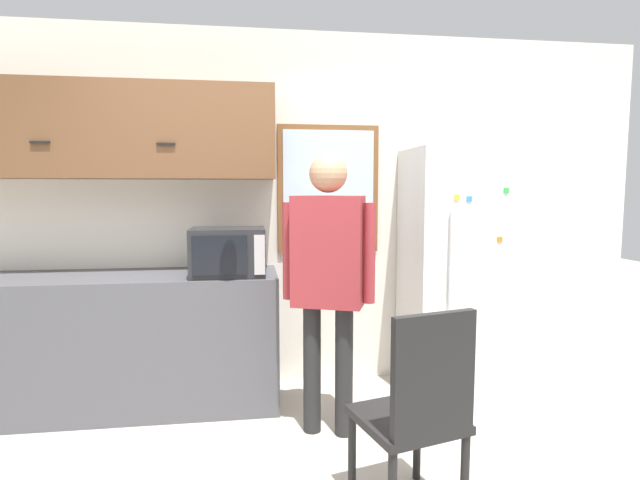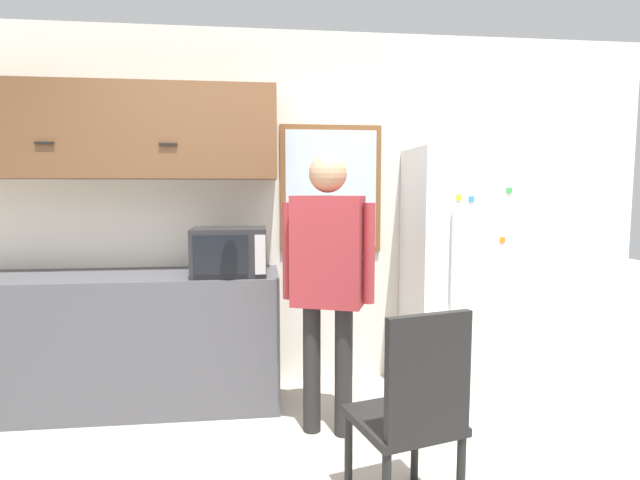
{
  "view_description": "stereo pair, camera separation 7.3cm",
  "coord_description": "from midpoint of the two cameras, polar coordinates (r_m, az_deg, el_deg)",
  "views": [
    {
      "loc": [
        -0.16,
        -2.05,
        1.51
      ],
      "look_at": [
        0.27,
        0.98,
        1.2
      ],
      "focal_mm": 28.0,
      "sensor_mm": 36.0,
      "label": 1
    },
    {
      "loc": [
        -0.08,
        -2.06,
        1.51
      ],
      "look_at": [
        0.27,
        0.98,
        1.2
      ],
      "focal_mm": 28.0,
      "sensor_mm": 36.0,
      "label": 2
    }
  ],
  "objects": [
    {
      "name": "back_wall",
      "position": [
        3.88,
        -4.94,
        3.36
      ],
      "size": [
        6.0,
        0.06,
        2.7
      ],
      "color": "silver",
      "rests_on": "ground_plane"
    },
    {
      "name": "counter",
      "position": [
        3.79,
        -21.56,
        -10.65
      ],
      "size": [
        2.23,
        0.65,
        0.93
      ],
      "color": "#4C4C51",
      "rests_on": "ground_plane"
    },
    {
      "name": "upper_cabinets",
      "position": [
        3.8,
        -21.85,
        11.38
      ],
      "size": [
        2.23,
        0.4,
        0.65
      ],
      "color": "brown"
    },
    {
      "name": "microwave",
      "position": [
        3.44,
        -9.7,
        -1.32
      ],
      "size": [
        0.5,
        0.38,
        0.32
      ],
      "color": "#232326",
      "rests_on": "counter"
    },
    {
      "name": "person",
      "position": [
        3.02,
        1.59,
        -3.0
      ],
      "size": [
        0.54,
        0.36,
        1.72
      ],
      "rotation": [
        0.0,
        0.0,
        -0.37
      ],
      "color": "black",
      "rests_on": "ground_plane"
    },
    {
      "name": "refrigerator",
      "position": [
        3.88,
        16.6,
        -3.46
      ],
      "size": [
        0.81,
        0.66,
        1.81
      ],
      "color": "white",
      "rests_on": "ground_plane"
    },
    {
      "name": "chair",
      "position": [
        2.39,
        11.58,
        -18.3
      ],
      "size": [
        0.54,
        0.54,
        0.99
      ],
      "rotation": [
        0.0,
        0.0,
        3.4
      ],
      "color": "black",
      "rests_on": "ground_plane"
    },
    {
      "name": "window",
      "position": [
        3.87,
        1.79,
        5.84
      ],
      "size": [
        0.78,
        0.05,
        0.98
      ],
      "color": "brown"
    }
  ]
}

